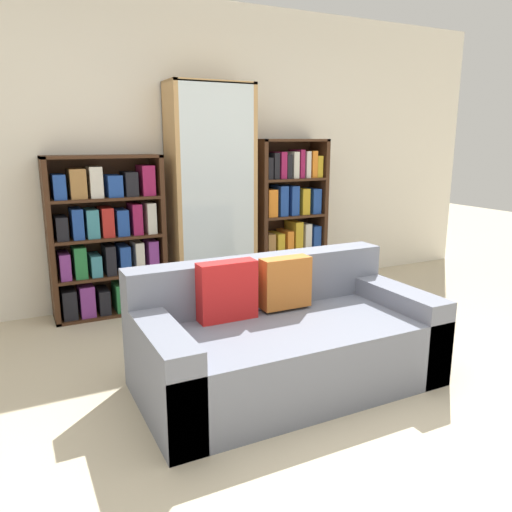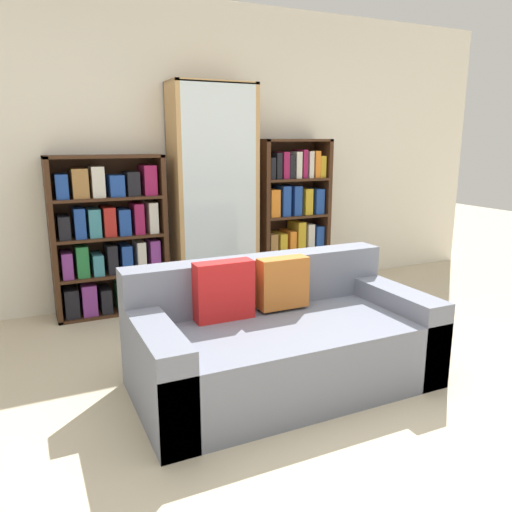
% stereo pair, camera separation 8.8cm
% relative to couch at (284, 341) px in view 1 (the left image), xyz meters
% --- Properties ---
extents(ground_plane, '(16.00, 16.00, 0.00)m').
position_rel_couch_xyz_m(ground_plane, '(0.07, -0.54, -0.27)').
color(ground_plane, beige).
extents(wall_back, '(6.85, 0.06, 2.70)m').
position_rel_couch_xyz_m(wall_back, '(0.07, 2.00, 1.08)').
color(wall_back, silver).
rests_on(wall_back, ground).
extents(couch, '(1.79, 0.91, 0.78)m').
position_rel_couch_xyz_m(couch, '(0.00, 0.00, 0.00)').
color(couch, slate).
rests_on(couch, ground).
extents(bookshelf_left, '(0.95, 0.32, 1.36)m').
position_rel_couch_xyz_m(bookshelf_left, '(-0.71, 1.79, 0.38)').
color(bookshelf_left, '#3D2314').
rests_on(bookshelf_left, ground).
extents(display_cabinet, '(0.76, 0.36, 1.98)m').
position_rel_couch_xyz_m(display_cabinet, '(0.24, 1.78, 0.70)').
color(display_cabinet, tan).
rests_on(display_cabinet, ground).
extents(bookshelf_right, '(0.72, 0.32, 1.49)m').
position_rel_couch_xyz_m(bookshelf_right, '(1.08, 1.79, 0.45)').
color(bookshelf_right, '#3D2314').
rests_on(bookshelf_right, ground).
extents(wine_bottle, '(0.07, 0.07, 0.34)m').
position_rel_couch_xyz_m(wine_bottle, '(0.77, 0.71, -0.14)').
color(wine_bottle, black).
rests_on(wine_bottle, ground).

